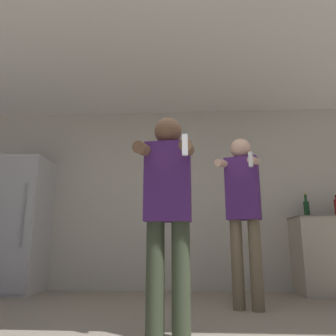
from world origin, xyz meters
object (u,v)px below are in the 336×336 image
at_px(bottle_dark_rum, 307,208).
at_px(person_man_side, 243,204).
at_px(refrigerator, 19,224).
at_px(person_woman_foreground, 168,204).

height_order(bottle_dark_rum, person_man_side, person_man_side).
height_order(refrigerator, person_woman_foreground, refrigerator).
bearing_deg(person_man_side, person_woman_foreground, -125.05).
bearing_deg(person_woman_foreground, refrigerator, 137.45).
xyz_separation_m(refrigerator, person_woman_foreground, (2.12, -1.95, 0.01)).
distance_m(refrigerator, person_man_side, 2.98).
relative_size(person_woman_foreground, person_man_side, 0.91).
height_order(refrigerator, person_man_side, refrigerator).
xyz_separation_m(refrigerator, person_man_side, (2.83, -0.95, 0.13)).
distance_m(bottle_dark_rum, person_man_side, 1.47).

